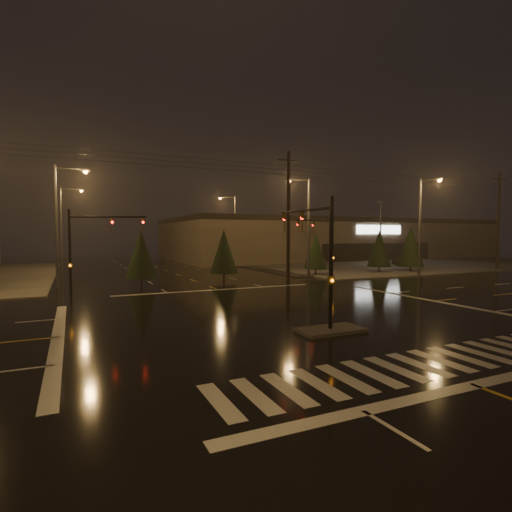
{
  "coord_description": "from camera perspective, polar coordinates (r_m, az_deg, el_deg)",
  "views": [
    {
      "loc": [
        -10.38,
        -18.55,
        4.3
      ],
      "look_at": [
        0.01,
        3.92,
        3.0
      ],
      "focal_mm": 28.0,
      "sensor_mm": 36.0,
      "label": 1
    }
  ],
  "objects": [
    {
      "name": "streetlight_2",
      "position": [
        52.58,
        -25.77,
        4.34
      ],
      "size": [
        2.77,
        0.32,
        10.0
      ],
      "color": "#38383A",
      "rests_on": "ground"
    },
    {
      "name": "stop_bar_near",
      "position": [
        13.53,
        28.7,
        -15.87
      ],
      "size": [
        16.0,
        0.5,
        0.01
      ],
      "primitive_type": "cube",
      "color": "beige",
      "rests_on": "ground"
    },
    {
      "name": "car_parked",
      "position": [
        58.57,
        20.74,
        -0.66
      ],
      "size": [
        1.83,
        4.47,
        1.52
      ],
      "primitive_type": "imported",
      "rotation": [
        0.0,
        0.0,
        -0.01
      ],
      "color": "black",
      "rests_on": "ground"
    },
    {
      "name": "stop_bar_far",
      "position": [
        31.61,
        -5.44,
        -4.82
      ],
      "size": [
        16.0,
        0.5,
        0.01
      ],
      "primitive_type": "cube",
      "color": "beige",
      "rests_on": "ground"
    },
    {
      "name": "conifer_2",
      "position": [
        49.44,
        21.23,
        1.34
      ],
      "size": [
        2.99,
        2.99,
        5.38
      ],
      "color": "black",
      "rests_on": "ground"
    },
    {
      "name": "conifer_0",
      "position": [
        42.86,
        8.51,
        0.7
      ],
      "size": [
        2.44,
        2.44,
        4.51
      ],
      "color": "black",
      "rests_on": "ground"
    },
    {
      "name": "ground",
      "position": [
        21.69,
        4.37,
        -8.44
      ],
      "size": [
        140.0,
        140.0,
        0.0
      ],
      "primitive_type": "plane",
      "color": "black",
      "rests_on": "ground"
    },
    {
      "name": "conifer_1",
      "position": [
        47.77,
        17.2,
        1.06
      ],
      "size": [
        2.68,
        2.68,
        4.89
      ],
      "color": "black",
      "rests_on": "ground"
    },
    {
      "name": "signal_mast_nw",
      "position": [
        28.7,
        -23.07,
        1.75
      ],
      "size": [
        4.84,
        1.86,
        6.0
      ],
      "color": "black",
      "rests_on": "ground"
    },
    {
      "name": "crosswalk",
      "position": [
        14.74,
        22.25,
        -14.15
      ],
      "size": [
        15.0,
        2.6,
        0.01
      ],
      "primitive_type": "cube",
      "color": "beige",
      "rests_on": "ground"
    },
    {
      "name": "utility_pole_2",
      "position": [
        58.34,
        31.32,
        4.36
      ],
      "size": [
        2.2,
        0.32,
        12.0
      ],
      "color": "black",
      "rests_on": "ground"
    },
    {
      "name": "conifer_3",
      "position": [
        34.96,
        -16.11,
        0.29
      ],
      "size": [
        2.58,
        2.58,
        4.73
      ],
      "color": "black",
      "rests_on": "ground"
    },
    {
      "name": "streetlight_1",
      "position": [
        36.59,
        -26.17,
        5.05
      ],
      "size": [
        2.77,
        0.32,
        10.0
      ],
      "color": "#38383A",
      "rests_on": "ground"
    },
    {
      "name": "signal_mast_ne",
      "position": [
        34.9,
        9.9,
        2.12
      ],
      "size": [
        4.84,
        1.86,
        6.0
      ],
      "color": "black",
      "rests_on": "ground"
    },
    {
      "name": "utility_pole_1",
      "position": [
        37.42,
        4.64,
        5.8
      ],
      "size": [
        2.2,
        0.32,
        12.0
      ],
      "color": "black",
      "rests_on": "ground"
    },
    {
      "name": "streetlight_3",
      "position": [
        40.75,
        7.17,
        5.09
      ],
      "size": [
        2.77,
        0.32,
        10.0
      ],
      "color": "#38383A",
      "rests_on": "ground"
    },
    {
      "name": "streetlight_4",
      "position": [
        58.68,
        -3.27,
        4.47
      ],
      "size": [
        2.77,
        0.32,
        10.0
      ],
      "color": "#38383A",
      "rests_on": "ground"
    },
    {
      "name": "conifer_4",
      "position": [
        37.91,
        -4.62,
        0.69
      ],
      "size": [
        2.66,
        2.66,
        4.86
      ],
      "color": "black",
      "rests_on": "ground"
    },
    {
      "name": "parking_lot",
      "position": [
        65.15,
        19.4,
        -0.92
      ],
      "size": [
        50.0,
        24.0,
        0.08
      ],
      "primitive_type": "cube",
      "color": "black",
      "rests_on": "ground"
    },
    {
      "name": "retail_building",
      "position": [
        78.9,
        10.3,
        2.62
      ],
      "size": [
        60.2,
        28.3,
        7.2
      ],
      "color": "brown",
      "rests_on": "ground"
    },
    {
      "name": "median_island",
      "position": [
        18.36,
        10.57,
        -10.34
      ],
      "size": [
        3.0,
        1.6,
        0.15
      ],
      "primitive_type": "cube",
      "color": "#42403B",
      "rests_on": "ground"
    },
    {
      "name": "streetlight_6",
      "position": [
        43.99,
        22.68,
        4.73
      ],
      "size": [
        0.32,
        2.77,
        10.0
      ],
      "color": "#38383A",
      "rests_on": "ground"
    },
    {
      "name": "signal_mast_median",
      "position": [
        18.64,
        9.02,
        1.29
      ],
      "size": [
        0.25,
        4.59,
        6.0
      ],
      "color": "black",
      "rests_on": "ground"
    },
    {
      "name": "sidewalk_ne",
      "position": [
        63.29,
        14.89,
        -0.94
      ],
      "size": [
        36.0,
        36.0,
        0.12
      ],
      "primitive_type": "cube",
      "color": "#42403B",
      "rests_on": "ground"
    }
  ]
}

